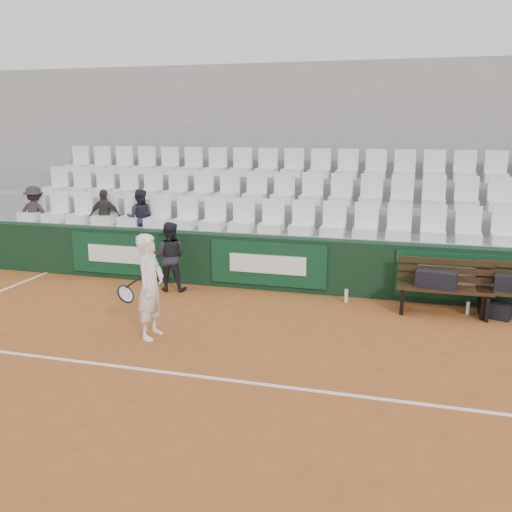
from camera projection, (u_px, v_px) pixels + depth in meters
The scene contains 20 objects.
ground at pixel (205, 377), 7.01m from camera, with size 80.00×80.00×0.00m, color #A35624.
court_baseline at pixel (205, 377), 7.01m from camera, with size 18.00×0.06×0.01m, color white.
back_barrier at pixel (284, 264), 10.62m from camera, with size 18.00×0.34×1.00m.
grandstand_tier_front at pixel (288, 256), 11.24m from camera, with size 18.00×0.95×1.00m, color gray.
grandstand_tier_mid at pixel (298, 236), 12.08m from camera, with size 18.00×0.95×1.45m, color gray.
grandstand_tier_back at pixel (306, 219), 12.92m from camera, with size 18.00×0.95×1.90m, color gray.
grandstand_rear_wall at pixel (312, 161), 13.22m from camera, with size 18.00×0.30×4.40m, color gray.
seat_row_front at pixel (286, 217), 10.89m from camera, with size 11.90×0.44×0.63m, color white.
seat_row_mid at pixel (297, 188), 11.68m from camera, with size 11.90×0.44×0.63m, color silver.
seat_row_back at pixel (306, 163), 12.47m from camera, with size 11.90×0.44×0.63m, color silver.
bench_left at pixel (443, 301), 9.31m from camera, with size 1.50×0.56×0.45m, color #321D0F.
sports_bag_left at pixel (436, 279), 9.25m from camera, with size 0.63×0.27×0.27m, color black.
sports_bag_ground at pixel (497, 311), 9.13m from camera, with size 0.42×0.25×0.25m, color black.
water_bottle_near at pixel (346, 296), 9.95m from camera, with size 0.07×0.07×0.23m, color silver.
water_bottle_far at pixel (468, 308), 9.30m from camera, with size 0.06×0.06×0.22m, color silver.
tennis_player at pixel (150, 286), 8.18m from camera, with size 0.69×0.57×1.54m.
ball_kid at pixel (170, 256), 10.57m from camera, with size 0.63×0.49×1.30m, color black.
spectator_a at pixel (33, 193), 12.36m from camera, with size 0.77×0.44×1.19m, color #292127.
spectator_b at pixel (104, 196), 11.91m from camera, with size 0.69×0.29×1.17m, color #2F2B25.
spectator_c at pixel (139, 196), 11.69m from camera, with size 0.58×0.45×1.20m, color #1D212C.
Camera 1 is at (2.36, -6.08, 3.04)m, focal length 40.00 mm.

